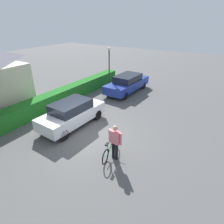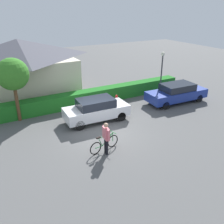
% 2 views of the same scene
% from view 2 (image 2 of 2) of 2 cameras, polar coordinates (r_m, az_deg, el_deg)
% --- Properties ---
extents(ground_plane, '(60.00, 60.00, 0.00)m').
position_cam_2_polar(ground_plane, '(13.95, -2.11, -4.86)').
color(ground_plane, '#535353').
extents(hedge_row, '(17.90, 0.90, 1.01)m').
position_cam_2_polar(hedge_row, '(17.49, -8.83, 2.80)').
color(hedge_row, '#1D6A1F').
rests_on(hedge_row, ground).
extents(house_distant, '(7.88, 6.20, 4.38)m').
position_cam_2_polar(house_distant, '(20.22, -20.46, 9.60)').
color(house_distant, beige).
rests_on(house_distant, ground).
extents(parked_car_near, '(4.03, 1.78, 1.46)m').
position_cam_2_polar(parked_car_near, '(15.08, -3.68, 0.61)').
color(parked_car_near, silver).
rests_on(parked_car_near, ground).
extents(parked_car_far, '(4.64, 1.88, 1.41)m').
position_cam_2_polar(parked_car_far, '(18.63, 14.79, 4.36)').
color(parked_car_far, navy).
rests_on(parked_car_far, ground).
extents(bicycle, '(1.72, 0.54, 0.88)m').
position_cam_2_polar(bicycle, '(12.19, -1.79, -7.43)').
color(bicycle, black).
rests_on(bicycle, ground).
extents(person_rider, '(0.24, 0.66, 1.65)m').
position_cam_2_polar(person_rider, '(11.66, -1.38, -5.61)').
color(person_rider, black).
rests_on(person_rider, ground).
extents(street_lamp, '(0.28, 0.28, 3.47)m').
position_cam_2_polar(street_lamp, '(19.22, 11.53, 10.13)').
color(street_lamp, '#38383D').
rests_on(street_lamp, ground).
extents(tree_kerbside, '(1.89, 1.89, 3.92)m').
position_cam_2_polar(tree_kerbside, '(15.48, -22.14, 8.06)').
color(tree_kerbside, brown).
rests_on(tree_kerbside, ground).
extents(fire_hydrant, '(0.20, 0.20, 0.81)m').
position_cam_2_polar(fire_hydrant, '(17.51, 1.04, 2.79)').
color(fire_hydrant, red).
rests_on(fire_hydrant, ground).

